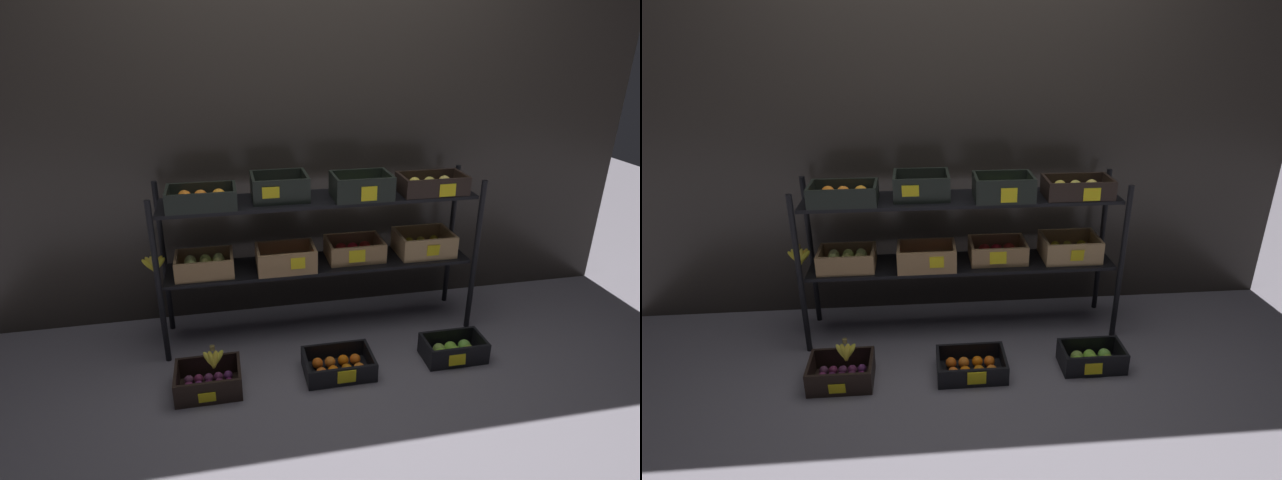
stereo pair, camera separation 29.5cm
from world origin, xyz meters
The scene contains 7 objects.
ground_plane centered at (0.00, 0.00, 0.00)m, with size 10.00×10.00×0.00m, color slate.
storefront_wall centered at (0.00, 0.37, 1.07)m, with size 4.21×0.12×2.15m, color #2D2823.
display_rack centered at (-0.01, -0.01, 0.67)m, with size 1.94×0.37×0.99m.
crate_ground_plum centered at (-0.68, -0.48, 0.05)m, with size 0.33×0.25×0.13m.
crate_ground_tangerine centered at (0.01, -0.46, 0.04)m, with size 0.37×0.26×0.11m.
crate_ground_apple_green centered at (0.68, -0.46, 0.05)m, with size 0.35×0.21×0.13m.
banana_bunch_loose centered at (-0.65, -0.48, 0.19)m, with size 0.12×0.04×0.14m.
Camera 2 is at (-0.24, -2.72, 1.74)m, focal length 28.50 mm.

